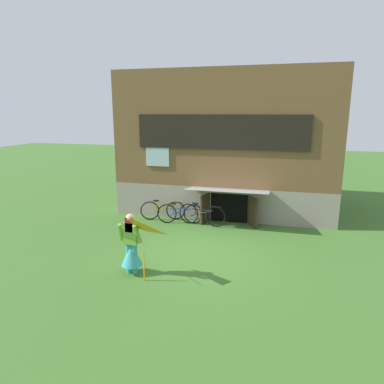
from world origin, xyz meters
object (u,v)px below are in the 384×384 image
Objects in this scene: bicycle_blue at (180,213)px; kite at (131,235)px; person at (131,249)px; bicycle_black at (202,215)px; bicycle_yellow at (163,210)px.

kite is at bearing -98.79° from bicycle_blue.
person reaches higher than kite.
person is 0.89× the size of bicycle_black.
bicycle_blue is at bearing -35.69° from bicycle_yellow.
bicycle_black reaches higher than bicycle_blue.
kite is at bearing -95.54° from bicycle_yellow.
bicycle_black is at bearing 83.04° from kite.
bicycle_blue is (-0.80, 0.00, -0.02)m from bicycle_black.
bicycle_blue is (0.01, 4.12, -0.28)m from person.
bicycle_blue reaches higher than bicycle_yellow.
bicycle_yellow is at bearing 91.31° from person.
person is 0.96× the size of bicycle_yellow.
bicycle_yellow is (-0.76, 0.26, -0.00)m from bicycle_blue.
bicycle_blue is 0.80m from bicycle_yellow.
bicycle_blue is at bearing -172.80° from bicycle_black.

